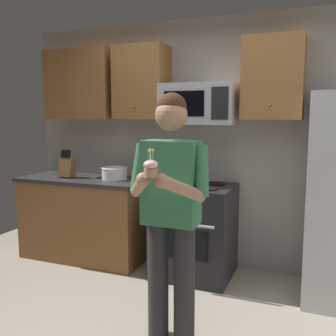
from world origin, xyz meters
name	(u,v)px	position (x,y,z in m)	size (l,w,h in m)	color
wall_back	(220,145)	(0.00, 1.75, 1.30)	(4.40, 0.10, 2.60)	gray
oven_range	(194,230)	(-0.15, 1.36, 0.46)	(0.76, 0.70, 0.93)	black
microwave	(199,104)	(-0.15, 1.48, 1.72)	(0.74, 0.41, 0.40)	#9EA0A5
cabinet_row_upper	(148,83)	(-0.72, 1.53, 1.95)	(2.78, 0.36, 0.76)	brown
counter_left	(86,217)	(-1.45, 1.38, 0.46)	(1.44, 0.66, 0.92)	brown
knife_block	(67,167)	(-1.64, 1.33, 1.04)	(0.16, 0.15, 0.32)	brown
bowl_large_white	(115,173)	(-1.08, 1.41, 0.99)	(0.28, 0.28, 0.13)	white
person	(171,205)	(0.05, 0.19, 1.00)	(0.60, 0.48, 1.76)	#262628
cupcake	(151,168)	(0.05, -0.13, 1.29)	(0.09, 0.09, 0.17)	#A87F56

